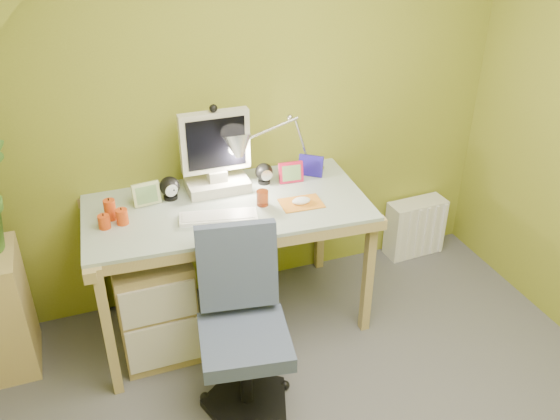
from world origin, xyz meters
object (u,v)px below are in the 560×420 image
object	(u,v)px
desk	(230,265)
task_chair	(245,341)
radiator	(415,227)
monitor	(215,144)
side_ledge	(2,311)
desk_lamp	(292,131)

from	to	relation	value
desk	task_chair	size ratio (longest dim) A/B	1.74
desk	radiator	world-z (taller)	desk
desk	monitor	xyz separation A→B (m)	(0.00, 0.18, 0.68)
task_chair	side_ledge	bearing A→B (deg)	155.55
desk_lamp	radiator	world-z (taller)	desk_lamp
radiator	side_ledge	bearing A→B (deg)	-178.66
side_ledge	radiator	world-z (taller)	side_ledge
desk_lamp	radiator	distance (m)	1.32
monitor	desk_lamp	xyz separation A→B (m)	(0.45, 0.00, 0.01)
side_ledge	task_chair	world-z (taller)	task_chair
desk_lamp	task_chair	bearing A→B (deg)	-136.73
desk_lamp	task_chair	xyz separation A→B (m)	(-0.56, -0.84, -0.66)
task_chair	radiator	world-z (taller)	task_chair
desk	desk_lamp	xyz separation A→B (m)	(0.45, 0.18, 0.69)
desk_lamp	desk	bearing A→B (deg)	-171.21
desk	side_ledge	size ratio (longest dim) A/B	2.14
radiator	desk	bearing A→B (deg)	-171.93
monitor	desk_lamp	bearing A→B (deg)	0.50
desk_lamp	side_ledge	world-z (taller)	desk_lamp
monitor	side_ledge	distance (m)	1.43
desk_lamp	side_ledge	bearing A→B (deg)	170.33
monitor	task_chair	world-z (taller)	monitor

